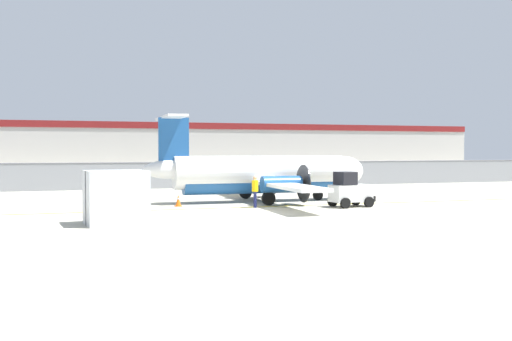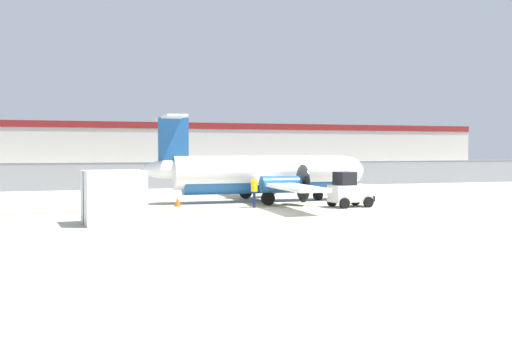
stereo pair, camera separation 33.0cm
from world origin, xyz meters
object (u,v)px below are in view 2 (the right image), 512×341
at_px(parked_car_5, 290,169).
at_px(baggage_tug, 349,191).
at_px(commuter_airplane, 265,174).
at_px(parked_car_0, 33,172).
at_px(traffic_cone_near_left, 178,201).
at_px(traffic_cone_near_right, 349,191).
at_px(parked_car_4, 262,172).
at_px(ground_crew_worker, 254,190).
at_px(parked_car_3, 219,173).
at_px(cargo_container, 114,197).
at_px(parked_car_2, 148,171).
at_px(parked_car_1, 82,175).

bearing_deg(parked_car_5, baggage_tug, 78.99).
bearing_deg(commuter_airplane, parked_car_0, 117.22).
xyz_separation_m(traffic_cone_near_left, traffic_cone_near_right, (11.93, 3.50, 0.00)).
bearing_deg(parked_car_0, traffic_cone_near_right, 130.04).
xyz_separation_m(baggage_tug, parked_car_4, (2.93, 24.73, 0.04)).
height_order(ground_crew_worker, parked_car_4, same).
bearing_deg(parked_car_3, traffic_cone_near_left, 72.71).
bearing_deg(parked_car_4, baggage_tug, -94.79).
bearing_deg(parked_car_5, traffic_cone_near_left, 63.21).
xyz_separation_m(traffic_cone_near_right, parked_car_4, (-0.31, 18.20, 0.58)).
bearing_deg(parked_car_3, ground_crew_worker, 83.41).
xyz_separation_m(commuter_airplane, parked_car_5, (11.92, 27.65, -0.71)).
relative_size(cargo_container, parked_car_3, 0.62).
height_order(commuter_airplane, parked_car_4, commuter_airplane).
bearing_deg(traffic_cone_near_right, parked_car_4, 90.96).
bearing_deg(cargo_container, traffic_cone_near_right, 25.35).
distance_m(cargo_container, parked_car_2, 36.12).
relative_size(cargo_container, parked_car_0, 0.62).
xyz_separation_m(cargo_container, parked_car_2, (5.31, 35.72, -0.21)).
bearing_deg(parked_car_1, parked_car_2, 60.40).
height_order(parked_car_2, parked_car_5, same).
distance_m(cargo_container, parked_car_5, 41.17).
height_order(baggage_tug, traffic_cone_near_left, baggage_tug).
distance_m(parked_car_0, parked_car_5, 26.91).
relative_size(parked_car_1, parked_car_3, 1.03).
bearing_deg(traffic_cone_near_right, ground_crew_worker, -146.62).
xyz_separation_m(commuter_airplane, traffic_cone_near_right, (6.57, 2.17, -1.29)).
height_order(traffic_cone_near_left, parked_car_2, parked_car_2).
distance_m(baggage_tug, traffic_cone_near_left, 9.22).
distance_m(traffic_cone_near_left, parked_car_3, 21.44).
bearing_deg(traffic_cone_near_right, traffic_cone_near_left, -163.67).
bearing_deg(traffic_cone_near_left, parked_car_2, 86.80).
distance_m(parked_car_4, parked_car_5, 9.22).
height_order(parked_car_1, parked_car_5, same).
bearing_deg(traffic_cone_near_left, parked_car_1, 103.73).
relative_size(baggage_tug, parked_car_1, 0.56).
distance_m(commuter_airplane, traffic_cone_near_right, 7.03).
relative_size(parked_car_0, parked_car_1, 0.97).
distance_m(traffic_cone_near_right, parked_car_1, 23.77).
bearing_deg(parked_car_3, baggage_tug, 95.96).
bearing_deg(cargo_container, parked_car_5, 52.23).
xyz_separation_m(parked_car_1, parked_car_5, (22.22, 8.75, 0.00)).
distance_m(parked_car_0, parked_car_2, 11.28).
distance_m(parked_car_3, parked_car_4, 4.77).
xyz_separation_m(traffic_cone_near_left, parked_car_4, (11.62, 21.70, 0.58)).
height_order(parked_car_3, parked_car_5, same).
bearing_deg(parked_car_2, commuter_airplane, -77.46).
height_order(baggage_tug, parked_car_2, baggage_tug).
distance_m(traffic_cone_near_left, parked_car_5, 33.75).
distance_m(baggage_tug, cargo_container, 12.83).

